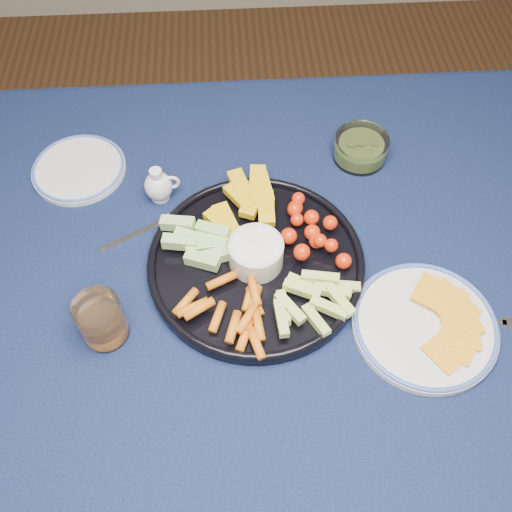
{
  "coord_description": "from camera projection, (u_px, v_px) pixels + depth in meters",
  "views": [
    {
      "loc": [
        -0.05,
        -0.55,
        1.62
      ],
      "look_at": [
        -0.01,
        0.01,
        0.78
      ],
      "focal_mm": 40.0,
      "sensor_mm": 36.0,
      "label": 1
    }
  ],
  "objects": [
    {
      "name": "dining_table",
      "position": [
        264.0,
        297.0,
        1.1
      ],
      "size": [
        1.67,
        1.07,
        0.75
      ],
      "color": "#482E18",
      "rests_on": "ground"
    },
    {
      "name": "crudite_platter",
      "position": [
        254.0,
        260.0,
        1.02
      ],
      "size": [
        0.39,
        0.39,
        0.13
      ],
      "color": "black",
      "rests_on": "dining_table"
    },
    {
      "name": "creamer_pitcher",
      "position": [
        159.0,
        186.0,
        1.1
      ],
      "size": [
        0.07,
        0.05,
        0.08
      ],
      "color": "white",
      "rests_on": "dining_table"
    },
    {
      "name": "fork_right",
      "position": [
        483.0,
        321.0,
        0.97
      ],
      "size": [
        0.16,
        0.04,
        0.0
      ],
      "color": "white",
      "rests_on": "dining_table"
    },
    {
      "name": "pickle_bowl",
      "position": [
        361.0,
        149.0,
        1.17
      ],
      "size": [
        0.11,
        0.11,
        0.05
      ],
      "color": "white",
      "rests_on": "dining_table"
    },
    {
      "name": "cheese_plate",
      "position": [
        425.0,
        324.0,
        0.96
      ],
      "size": [
        0.25,
        0.25,
        0.03
      ],
      "color": "silver",
      "rests_on": "dining_table"
    },
    {
      "name": "juice_tumbler",
      "position": [
        102.0,
        322.0,
        0.93
      ],
      "size": [
        0.08,
        0.08,
        0.09
      ],
      "color": "white",
      "rests_on": "dining_table"
    },
    {
      "name": "side_plate_extra",
      "position": [
        79.0,
        169.0,
        1.16
      ],
      "size": [
        0.19,
        0.19,
        0.02
      ],
      "color": "silver",
      "rests_on": "dining_table"
    },
    {
      "name": "fork_left",
      "position": [
        152.0,
        227.0,
        1.09
      ],
      "size": [
        0.17,
        0.1,
        0.0
      ],
      "color": "white",
      "rests_on": "dining_table"
    }
  ]
}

